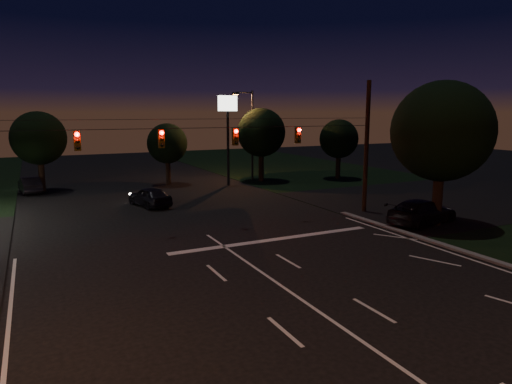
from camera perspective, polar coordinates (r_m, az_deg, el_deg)
ground at (r=14.66m, az=14.17°, el=-18.33°), size 140.00×140.00×0.00m
cross_street_right at (r=39.05m, az=21.50°, el=-0.91°), size 20.00×16.00×0.02m
stop_bar at (r=25.12m, az=2.37°, el=-5.94°), size 12.00×0.50×0.01m
utility_pole_right at (r=32.88m, az=13.32°, el=-2.41°), size 0.30×0.30×9.00m
signal_span at (r=26.16m, az=-7.05°, el=6.86°), size 24.00×0.40×1.56m
pole_sign_right at (r=43.04m, az=-3.55°, el=9.07°), size 1.80×0.30×8.40m
street_light_right_far at (r=46.21m, az=-0.76°, el=7.91°), size 2.20×0.35×9.00m
tree_right_near at (r=29.75m, az=22.02°, el=6.91°), size 6.00×6.00×8.76m
tree_far_b at (r=43.91m, az=-25.50°, el=6.02°), size 4.60×4.60×6.98m
tree_far_c at (r=44.46m, az=-11.05°, el=5.91°), size 3.80×3.80×5.86m
tree_far_d at (r=45.79m, az=0.60°, el=7.37°), size 4.80×4.80×7.30m
tree_far_e at (r=48.29m, az=10.26°, el=6.50°), size 4.00×4.00×6.18m
car_oncoming_a at (r=34.61m, az=-13.15°, el=-0.54°), size 2.76×4.62×1.47m
car_oncoming_b at (r=44.00m, az=-26.43°, el=0.81°), size 2.01×4.34×1.38m
car_cross at (r=30.17m, az=20.07°, el=-2.34°), size 5.69×3.24×1.55m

